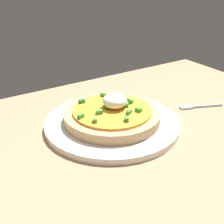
{
  "coord_description": "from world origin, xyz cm",
  "views": [
    {
      "loc": [
        22.49,
        40.86,
        34.15
      ],
      "look_at": [
        -7.8,
        -6.47,
        6.05
      ],
      "focal_mm": 48.73,
      "sensor_mm": 36.0,
      "label": 1
    }
  ],
  "objects": [
    {
      "name": "pizza",
      "position": [
        -7.87,
        -6.51,
        5.51
      ],
      "size": [
        20.0,
        20.0,
        5.62
      ],
      "color": "tan",
      "rests_on": "plate"
    },
    {
      "name": "dining_table",
      "position": [
        0.0,
        0.0,
        1.38
      ],
      "size": [
        112.01,
        66.5,
        2.75
      ],
      "primitive_type": "cube",
      "color": "tan",
      "rests_on": "ground"
    },
    {
      "name": "plate",
      "position": [
        -7.8,
        -6.47,
        3.4
      ],
      "size": [
        28.17,
        28.17,
        1.3
      ],
      "primitive_type": "cylinder",
      "color": "silver",
      "rests_on": "dining_table"
    },
    {
      "name": "fork",
      "position": [
        -29.76,
        -3.08,
        3.0
      ],
      "size": [
        10.15,
        5.01,
        0.5
      ],
      "rotation": [
        0.0,
        0.0,
        -0.4
      ],
      "color": "#B7B7BC",
      "rests_on": "dining_table"
    }
  ]
}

